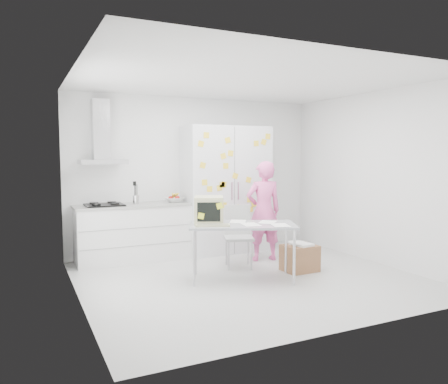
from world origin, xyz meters
name	(u,v)px	position (x,y,z in m)	size (l,w,h in m)	color
floor	(249,279)	(0.00, 0.00, -0.01)	(4.50, 4.00, 0.02)	silver
walls	(227,179)	(0.00, 0.72, 1.35)	(4.52, 4.01, 2.70)	white
ceiling	(250,81)	(0.00, 0.00, 2.70)	(4.50, 4.00, 0.02)	white
counter_run	(134,232)	(-1.20, 1.70, 0.47)	(1.84, 0.63, 1.28)	white
range_hood	(101,139)	(-1.65, 1.84, 1.96)	(0.70, 0.48, 1.01)	silver
tall_cabinet	(226,189)	(0.45, 1.67, 1.10)	(1.50, 0.68, 2.20)	silver
person	(264,211)	(0.72, 0.83, 0.80)	(0.59, 0.39, 1.61)	pink
desk	(221,217)	(-0.36, 0.15, 0.87)	(1.60, 1.22, 1.14)	#A6A9B1
chair	(238,232)	(0.16, 0.65, 0.53)	(0.54, 0.54, 0.94)	#ACACAA
cardboard_box	(300,258)	(0.86, 0.02, 0.20)	(0.49, 0.40, 0.42)	#966541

